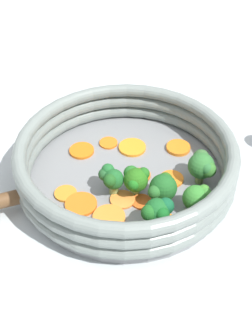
{
  "coord_description": "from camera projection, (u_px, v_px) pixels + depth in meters",
  "views": [
    {
      "loc": [
        0.38,
        -0.37,
        0.51
      ],
      "look_at": [
        0.0,
        0.0,
        0.03
      ],
      "focal_mm": 50.0,
      "sensor_mm": 36.0,
      "label": 1
    }
  ],
  "objects": [
    {
      "name": "skillet",
      "position": [
        126.0,
        179.0,
        0.73
      ],
      "size": [
        0.31,
        0.31,
        0.02
      ],
      "primitive_type": "cylinder",
      "color": "gray",
      "rests_on": "ground_plane"
    },
    {
      "name": "skillet_rivet_left",
      "position": [
        28.0,
        179.0,
        0.72
      ],
      "size": [
        0.01,
        0.01,
        0.01
      ],
      "primitive_type": "sphere",
      "color": "gray",
      "rests_on": "skillet"
    },
    {
      "name": "carrot_slice_9",
      "position": [
        172.0,
        179.0,
        0.72
      ],
      "size": [
        0.04,
        0.04,
        0.0
      ],
      "primitive_type": "cylinder",
      "rotation": [
        0.0,
        0.0,
        2.97
      ],
      "color": "orange",
      "rests_on": "skillet"
    },
    {
      "name": "carrot_slice_7",
      "position": [
        109.0,
        217.0,
        0.66
      ],
      "size": [
        0.06,
        0.06,
        0.01
      ],
      "primitive_type": "cylinder",
      "rotation": [
        0.0,
        0.0,
        5.09
      ],
      "color": "orange",
      "rests_on": "skillet"
    },
    {
      "name": "carrot_slice_12",
      "position": [
        83.0,
        206.0,
        0.68
      ],
      "size": [
        0.07,
        0.07,
        0.0
      ],
      "primitive_type": "cylinder",
      "rotation": [
        0.0,
        0.0,
        0.57
      ],
      "color": "orange",
      "rests_on": "skillet"
    },
    {
      "name": "carrot_slice_4",
      "position": [
        66.0,
        193.0,
        0.7
      ],
      "size": [
        0.04,
        0.04,
        0.0
      ],
      "primitive_type": "cylinder",
      "rotation": [
        0.0,
        0.0,
        5.98
      ],
      "color": "orange",
      "rests_on": "skillet"
    },
    {
      "name": "carrot_slice_11",
      "position": [
        141.0,
        175.0,
        0.73
      ],
      "size": [
        0.04,
        0.04,
        0.0
      ],
      "primitive_type": "cylinder",
      "rotation": [
        0.0,
        0.0,
        1.82
      ],
      "color": "orange",
      "rests_on": "skillet"
    },
    {
      "name": "ground_plane",
      "position": [
        126.0,
        182.0,
        0.74
      ],
      "size": [
        4.0,
        4.0,
        0.0
      ],
      "primitive_type": "plane",
      "color": "#B5BDC1"
    },
    {
      "name": "carrot_slice_6",
      "position": [
        165.0,
        224.0,
        0.65
      ],
      "size": [
        0.05,
        0.05,
        0.01
      ],
      "primitive_type": "cylinder",
      "rotation": [
        0.0,
        0.0,
        2.46
      ],
      "color": "orange",
      "rests_on": "skillet"
    },
    {
      "name": "broccoli_floret_4",
      "position": [
        112.0,
        179.0,
        0.68
      ],
      "size": [
        0.04,
        0.04,
        0.04
      ],
      "color": "#7D9353",
      "rests_on": "skillet"
    },
    {
      "name": "skillet_rivet_right",
      "position": [
        39.0,
        216.0,
        0.66
      ],
      "size": [
        0.01,
        0.01,
        0.01
      ],
      "primitive_type": "sphere",
      "color": "gray",
      "rests_on": "skillet"
    },
    {
      "name": "carrot_slice_5",
      "position": [
        122.0,
        200.0,
        0.69
      ],
      "size": [
        0.05,
        0.05,
        0.0
      ],
      "primitive_type": "cylinder",
      "rotation": [
        0.0,
        0.0,
        0.91
      ],
      "color": "orange",
      "rests_on": "skillet"
    },
    {
      "name": "carrot_slice_1",
      "position": [
        98.0,
        226.0,
        0.65
      ],
      "size": [
        0.04,
        0.04,
        0.0
      ],
      "primitive_type": "cylinder",
      "rotation": [
        0.0,
        0.0,
        1.98
      ],
      "color": "#E25E0F",
      "rests_on": "skillet"
    },
    {
      "name": "carrot_slice_3",
      "position": [
        178.0,
        148.0,
        0.77
      ],
      "size": [
        0.04,
        0.04,
        0.01
      ],
      "primitive_type": "cylinder",
      "rotation": [
        0.0,
        0.0,
        1.61
      ],
      "color": "orange",
      "rests_on": "skillet"
    },
    {
      "name": "broccoli_floret_0",
      "position": [
        197.0,
        197.0,
        0.66
      ],
      "size": [
        0.04,
        0.04,
        0.04
      ],
      "color": "#8BAA62",
      "rests_on": "skillet"
    },
    {
      "name": "broccoli_floret_3",
      "position": [
        158.0,
        211.0,
        0.63
      ],
      "size": [
        0.04,
        0.05,
        0.05
      ],
      "color": "#82B55B",
      "rests_on": "skillet"
    },
    {
      "name": "broccoli_floret_1",
      "position": [
        136.0,
        179.0,
        0.68
      ],
      "size": [
        0.04,
        0.04,
        0.05
      ],
      "color": "#88AA5C",
      "rests_on": "skillet"
    },
    {
      "name": "skillet_rim_wall",
      "position": [
        126.0,
        160.0,
        0.71
      ],
      "size": [
        0.34,
        0.34,
        0.06
      ],
      "color": "gray",
      "rests_on": "skillet"
    },
    {
      "name": "carrot_slice_10",
      "position": [
        142.0,
        202.0,
        0.68
      ],
      "size": [
        0.04,
        0.04,
        0.0
      ],
      "primitive_type": "cylinder",
      "rotation": [
        0.0,
        0.0,
        2.83
      ],
      "color": "#DC5B1F",
      "rests_on": "skillet"
    },
    {
      "name": "broccoli_floret_5",
      "position": [
        161.0,
        189.0,
        0.67
      ],
      "size": [
        0.04,
        0.05,
        0.05
      ],
      "color": "#84B066",
      "rests_on": "skillet"
    },
    {
      "name": "carrot_slice_8",
      "position": [
        108.0,
        143.0,
        0.78
      ],
      "size": [
        0.04,
        0.04,
        0.0
      ],
      "primitive_type": "cylinder",
      "rotation": [
        0.0,
        0.0,
        1.84
      ],
      "color": "orange",
      "rests_on": "skillet"
    },
    {
      "name": "carrot_slice_2",
      "position": [
        82.0,
        151.0,
        0.77
      ],
      "size": [
        0.06,
        0.06,
        0.0
      ],
      "primitive_type": "cylinder",
      "rotation": [
        0.0,
        0.0,
        5.32
      ],
      "color": "orange",
      "rests_on": "skillet"
    },
    {
      "name": "carrot_slice_0",
      "position": [
        132.0,
        147.0,
        0.77
      ],
      "size": [
        0.05,
        0.05,
        0.0
      ],
      "primitive_type": "cylinder",
      "rotation": [
        0.0,
        0.0,
        0.06
      ],
      "color": "orange",
      "rests_on": "skillet"
    },
    {
      "name": "broccoli_floret_2",
      "position": [
        202.0,
        166.0,
        0.7
      ],
      "size": [
        0.05,
        0.04,
        0.05
      ],
      "color": "olive",
      "rests_on": "skillet"
    }
  ]
}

